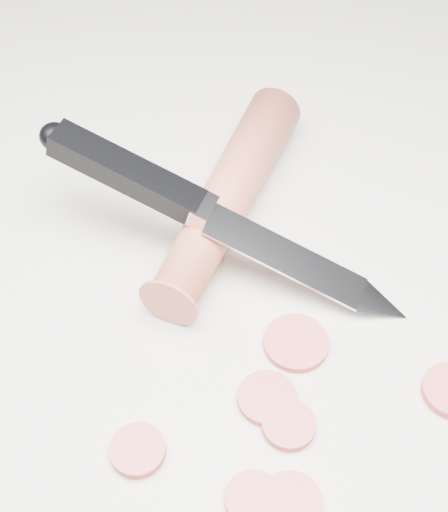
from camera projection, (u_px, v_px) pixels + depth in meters
name	position (u px, v px, depth m)	size (l,w,h in m)	color
ground	(238.00, 336.00, 0.45)	(2.40, 2.40, 0.00)	silver
carrot	(228.00, 195.00, 0.50)	(0.04, 0.04, 0.20)	#BF5437
carrot_slice_0	(254.00, 499.00, 0.38)	(0.03, 0.03, 0.01)	#D3514C
carrot_slice_1	(291.00, 502.00, 0.38)	(0.03, 0.03, 0.01)	#D3514C
carrot_slice_2	(296.00, 343.00, 0.44)	(0.04, 0.04, 0.01)	#D3514C
carrot_slice_3	(289.00, 425.00, 0.41)	(0.03, 0.03, 0.01)	#D3514C
carrot_slice_5	(138.00, 450.00, 0.40)	(0.03, 0.03, 0.01)	#D3514C
carrot_slice_6	(267.00, 398.00, 0.42)	(0.04, 0.04, 0.01)	#D3514C
kitchen_knife	(223.00, 218.00, 0.46)	(0.22, 0.19, 0.08)	silver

